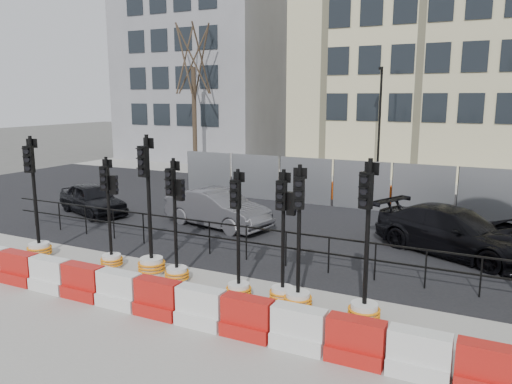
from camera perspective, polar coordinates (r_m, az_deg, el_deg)
The scene contains 22 objects.
ground at distance 13.16m, azimuth -3.55°, elevation -9.34°, with size 120.00×120.00×0.00m, color #51514C.
sidewalk_near at distance 10.85m, azimuth -11.68°, elevation -14.03°, with size 40.00×6.00×0.02m, color gray.
road at distance 19.28m, azimuth 6.85°, elevation -2.79°, with size 40.00×14.00×0.03m, color black.
sidewalk_far at distance 27.77m, azimuth 13.07°, elevation 1.19°, with size 40.00×4.00×0.02m, color gray.
building_grey at distance 38.48m, azimuth -5.58°, elevation 14.48°, with size 11.00×9.06×14.00m.
building_cream at distance 33.24m, azimuth 19.82°, elevation 17.96°, with size 15.00×10.06×18.00m.
kerb_railing at distance 13.94m, azimuth -1.12°, elevation -5.17°, with size 18.00×0.04×1.00m.
heras_fencing at distance 21.75m, azimuth 9.32°, elevation 0.50°, with size 14.33×1.72×2.00m.
lamp_post_far at distance 26.33m, azimuth 13.92°, elevation 7.68°, with size 0.12×0.56×6.00m.
tree_bare_far at distance 31.39m, azimuth -7.20°, elevation 14.64°, with size 2.00×2.00×9.00m.
barrier_row at distance 10.86m, azimuth -11.09°, elevation -11.96°, with size 13.60×0.50×0.80m.
traffic_signal_a at distance 15.52m, azimuth -23.68°, elevation -4.32°, with size 0.69×0.69×3.48m.
traffic_signal_b at distance 13.92m, azimuth -16.27°, elevation -5.52°, with size 0.59×0.59×3.00m.
traffic_signal_c at distance 13.17m, azimuth -11.97°, elevation -6.11°, with size 0.71×0.71×3.62m.
traffic_signal_d at distance 12.51m, azimuth -9.11°, elevation -6.95°, with size 0.61×0.61×3.10m.
traffic_signal_e at distance 11.43m, azimuth -2.04°, elevation -9.22°, with size 0.59×0.59×2.99m.
traffic_signal_f at distance 11.18m, azimuth 3.09°, elevation -9.13°, with size 0.59×0.59×3.02m.
traffic_signal_g at distance 10.91m, azimuth 4.82°, elevation -10.04°, with size 0.62×0.62×3.17m.
traffic_signal_h at distance 10.48m, azimuth 12.30°, elevation -10.90°, with size 0.66×0.66×3.37m.
car_a at distance 20.48m, azimuth -18.18°, elevation -0.75°, with size 3.85×2.59×1.22m, color black.
car_b at distance 17.58m, azimuth -4.42°, elevation -1.90°, with size 4.25×2.25×1.33m, color #46464B.
car_c at distance 15.58m, azimuth 21.72°, elevation -4.24°, with size 5.10×3.73×1.37m, color black.
Camera 1 is at (6.17, -10.69, 4.54)m, focal length 35.00 mm.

